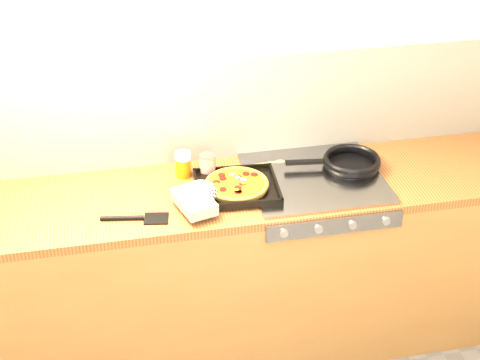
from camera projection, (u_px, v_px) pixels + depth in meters
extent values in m
plane|color=beige|center=(204.00, 90.00, 3.32)|extent=(3.20, 0.00, 3.20)
cube|color=silver|center=(205.00, 111.00, 3.36)|extent=(3.20, 0.02, 0.50)
cube|color=brown|center=(219.00, 274.00, 3.49)|extent=(3.20, 0.60, 0.86)
cube|color=brown|center=(217.00, 194.00, 3.26)|extent=(3.20, 0.60, 0.04)
cube|color=gray|center=(334.00, 225.00, 3.10)|extent=(0.60, 0.03, 0.08)
cylinder|color=#A5A5AA|center=(284.00, 233.00, 3.05)|extent=(0.04, 0.02, 0.04)
cylinder|color=#A5A5AA|center=(318.00, 229.00, 3.08)|extent=(0.04, 0.02, 0.04)
cylinder|color=#A5A5AA|center=(352.00, 225.00, 3.11)|extent=(0.04, 0.02, 0.04)
cylinder|color=#A5A5AA|center=(386.00, 221.00, 3.13)|extent=(0.04, 0.02, 0.04)
cube|color=gray|center=(315.00, 178.00, 3.33)|extent=(0.60, 0.56, 0.02)
cube|color=black|center=(237.00, 188.00, 3.22)|extent=(0.38, 0.34, 0.01)
cube|color=black|center=(232.00, 168.00, 3.35)|extent=(0.36, 0.03, 0.02)
cube|color=black|center=(242.00, 204.00, 3.09)|extent=(0.36, 0.03, 0.02)
cube|color=black|center=(276.00, 182.00, 3.24)|extent=(0.03, 0.32, 0.02)
cube|color=black|center=(197.00, 188.00, 3.20)|extent=(0.03, 0.32, 0.02)
cylinder|color=#A77430|center=(237.00, 185.00, 3.22)|extent=(0.29, 0.29, 0.02)
torus|color=#A77430|center=(237.00, 184.00, 3.21)|extent=(0.30, 0.30, 0.02)
cylinder|color=#BA7616|center=(237.00, 183.00, 3.21)|extent=(0.25, 0.25, 0.01)
cylinder|color=maroon|center=(243.00, 183.00, 3.20)|extent=(0.03, 0.03, 0.00)
cylinder|color=maroon|center=(222.00, 175.00, 3.26)|extent=(0.03, 0.03, 0.00)
cylinder|color=maroon|center=(238.00, 192.00, 3.14)|extent=(0.03, 0.03, 0.00)
cylinder|color=maroon|center=(217.00, 182.00, 3.21)|extent=(0.03, 0.03, 0.00)
cylinder|color=maroon|center=(246.00, 174.00, 3.27)|extent=(0.03, 0.03, 0.00)
cylinder|color=maroon|center=(238.00, 177.00, 3.24)|extent=(0.03, 0.03, 0.00)
cylinder|color=maroon|center=(223.00, 189.00, 3.16)|extent=(0.03, 0.03, 0.00)
cylinder|color=maroon|center=(254.00, 174.00, 3.26)|extent=(0.03, 0.03, 0.00)
cylinder|color=maroon|center=(238.00, 191.00, 3.14)|extent=(0.03, 0.03, 0.00)
cylinder|color=maroon|center=(238.00, 188.00, 3.17)|extent=(0.03, 0.03, 0.00)
cylinder|color=maroon|center=(223.00, 178.00, 3.23)|extent=(0.03, 0.03, 0.00)
ellipsoid|color=gold|center=(221.00, 185.00, 3.19)|extent=(0.03, 0.02, 0.01)
ellipsoid|color=gold|center=(216.00, 184.00, 3.19)|extent=(0.03, 0.02, 0.01)
ellipsoid|color=gold|center=(234.00, 177.00, 3.24)|extent=(0.03, 0.02, 0.01)
ellipsoid|color=gold|center=(232.00, 173.00, 3.27)|extent=(0.03, 0.02, 0.01)
ellipsoid|color=gold|center=(236.00, 190.00, 3.15)|extent=(0.03, 0.02, 0.01)
ellipsoid|color=gold|center=(244.00, 183.00, 3.20)|extent=(0.03, 0.02, 0.01)
ellipsoid|color=gold|center=(241.00, 182.00, 3.21)|extent=(0.03, 0.02, 0.01)
ellipsoid|color=gold|center=(222.00, 186.00, 3.18)|extent=(0.03, 0.02, 0.01)
ellipsoid|color=gold|center=(236.00, 174.00, 3.26)|extent=(0.03, 0.02, 0.01)
ellipsoid|color=silver|center=(233.00, 174.00, 3.27)|extent=(0.03, 0.03, 0.01)
ellipsoid|color=silver|center=(238.00, 178.00, 3.24)|extent=(0.03, 0.03, 0.01)
ellipsoid|color=silver|center=(244.00, 179.00, 3.23)|extent=(0.03, 0.03, 0.01)
cube|color=black|center=(194.00, 202.00, 3.07)|extent=(0.18, 0.24, 0.05)
ellipsoid|color=black|center=(200.00, 189.00, 3.16)|extent=(0.13, 0.13, 0.05)
cylinder|color=black|center=(209.00, 197.00, 3.11)|extent=(0.08, 0.10, 0.05)
cylinder|color=black|center=(351.00, 166.00, 3.40)|extent=(0.27, 0.27, 0.01)
torus|color=black|center=(352.00, 161.00, 3.38)|extent=(0.30, 0.30, 0.03)
cube|color=black|center=(306.00, 162.00, 3.37)|extent=(0.19, 0.05, 0.02)
cylinder|color=#AA0F0D|center=(208.00, 165.00, 3.33)|extent=(0.08, 0.08, 0.10)
cylinder|color=#B2B2B7|center=(207.00, 156.00, 3.31)|extent=(0.08, 0.08, 0.01)
cylinder|color=#B2B2B7|center=(208.00, 175.00, 3.36)|extent=(0.08, 0.08, 0.01)
cylinder|color=orange|center=(183.00, 167.00, 3.33)|extent=(0.08, 0.08, 0.09)
cylinder|color=silver|center=(183.00, 156.00, 3.30)|extent=(0.08, 0.08, 0.03)
cylinder|color=#A78746|center=(251.00, 166.00, 3.41)|extent=(0.26, 0.03, 0.02)
ellipsoid|color=#A78746|center=(280.00, 162.00, 3.44)|extent=(0.06, 0.04, 0.02)
cube|color=black|center=(156.00, 218.00, 3.05)|extent=(0.11, 0.10, 0.01)
cylinder|color=black|center=(122.00, 218.00, 3.04)|extent=(0.18, 0.05, 0.02)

